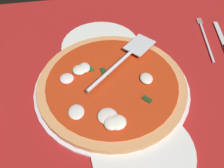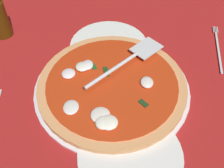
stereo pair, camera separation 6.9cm
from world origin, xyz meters
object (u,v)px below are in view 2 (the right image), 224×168
(pizza, at_px, (111,85))
(pizza_server, at_px, (128,60))
(dinner_plate_left, at_px, (109,45))
(dinner_plate_right, at_px, (130,155))

(pizza, xyz_separation_m, pizza_server, (-0.07, 0.05, 0.02))
(dinner_plate_left, distance_m, pizza_server, 0.12)
(dinner_plate_left, relative_size, pizza, 0.61)
(dinner_plate_left, xyz_separation_m, dinner_plate_right, (0.37, 0.04, 0.00))
(dinner_plate_left, xyz_separation_m, pizza, (0.18, 0.00, 0.01))
(dinner_plate_right, distance_m, pizza, 0.20)
(dinner_plate_left, bearing_deg, dinner_plate_right, 6.70)
(dinner_plate_left, distance_m, pizza, 0.18)
(dinner_plate_right, bearing_deg, dinner_plate_left, -173.30)
(dinner_plate_right, height_order, pizza_server, pizza_server)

